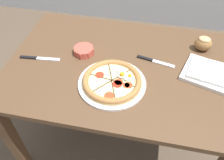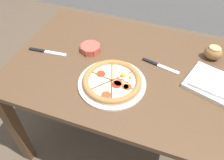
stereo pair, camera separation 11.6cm
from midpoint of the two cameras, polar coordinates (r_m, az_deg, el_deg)
The scene contains 8 objects.
ground_plane at distance 1.85m, azimuth 3.97°, elevation -13.51°, with size 12.00×12.00×0.00m, color brown.
dining_table at distance 1.35m, azimuth 5.30°, elevation -0.06°, with size 1.22×0.84×0.73m.
pizza at distance 1.16m, azimuth 2.89°, elevation -0.49°, with size 0.34×0.34×0.06m.
ramekin_bowl at distance 1.36m, azimuth -2.78°, elevation 7.59°, with size 0.12×0.12×0.04m.
napkin_folded at distance 1.29m, azimuth 25.69°, elevation -0.85°, with size 0.30×0.28×0.04m.
bread_piece_near at distance 1.42m, azimuth 25.40°, elevation 5.96°, with size 0.10×0.08×0.09m.
knife_main at distance 1.39m, azimuth -13.09°, elevation 6.51°, with size 0.23×0.04×0.01m.
knife_spare at distance 1.30m, azimuth 13.97°, elevation 3.22°, with size 0.21×0.06×0.01m.
Camera 2 is at (0.26, -0.90, 1.60)m, focal length 38.00 mm.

